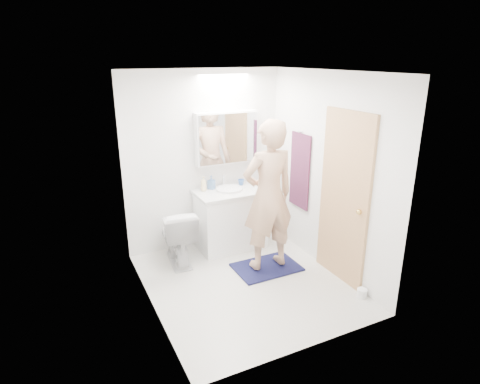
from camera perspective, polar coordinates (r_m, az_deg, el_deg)
floor at (r=4.89m, az=0.78°, el=-12.67°), size 2.50×2.50×0.00m
ceiling at (r=4.18m, az=0.93°, el=16.67°), size 2.50×2.50×0.00m
wall_back at (r=5.49m, az=-5.07°, el=4.44°), size 2.50×0.00×2.50m
wall_front at (r=3.39m, az=10.45°, el=-5.07°), size 2.50×0.00×2.50m
wall_left at (r=4.04m, az=-13.22°, el=-1.32°), size 0.00×2.50×2.50m
wall_right at (r=4.96m, az=12.26°, el=2.52°), size 0.00×2.50×2.50m
vanity_cabinet at (r=5.59m, az=-1.34°, el=-3.99°), size 0.90×0.55×0.78m
countertop at (r=5.44m, az=-1.38°, el=-0.01°), size 0.95×0.58×0.04m
sink_basin at (r=5.46m, az=-1.51°, el=0.43°), size 0.36×0.36×0.03m
faucet at (r=5.60m, az=-2.32°, el=1.61°), size 0.02×0.02×0.16m
medicine_cabinet at (r=5.47m, az=-1.92°, el=7.67°), size 0.88×0.14×0.70m
mirror_panel at (r=5.40m, az=-1.58°, el=7.53°), size 0.84×0.01×0.66m
toilet at (r=5.24m, az=-8.84°, el=-6.06°), size 0.49×0.77×0.74m
bath_rug at (r=5.20m, az=3.78°, el=-10.54°), size 0.80×0.55×0.02m
person at (r=4.80m, az=4.03°, el=-0.57°), size 0.67×0.44×1.84m
door at (r=4.76m, az=14.48°, el=-0.91°), size 0.04×0.80×2.00m
door_knob at (r=4.54m, az=16.46°, el=-2.72°), size 0.06×0.06×0.06m
towel at (r=5.40m, az=8.44°, el=2.97°), size 0.02×0.42×1.00m
towel_hook at (r=5.28m, az=8.60°, el=8.39°), size 0.07×0.02×0.02m
soap_bottle_a at (r=5.42m, az=-5.18°, el=1.16°), size 0.10×0.10×0.20m
soap_bottle_b at (r=5.49m, az=-4.07°, el=1.36°), size 0.12×0.12×0.19m
toothbrush_cup at (r=5.66m, az=0.15°, el=1.39°), size 0.10×0.10×0.08m
toilet_paper_roll at (r=4.81m, az=16.84°, el=-13.52°), size 0.11×0.11×0.10m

